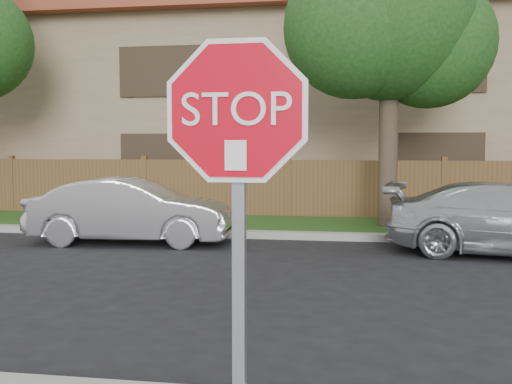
# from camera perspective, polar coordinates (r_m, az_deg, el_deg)

# --- Properties ---
(far_curb) EXTENTS (70.00, 0.30, 0.15)m
(far_curb) POSITION_cam_1_polar(r_m,az_deg,el_deg) (12.85, 1.50, -4.10)
(far_curb) COLOR gray
(far_curb) RESTS_ON ground
(grass_strip) EXTENTS (70.00, 3.00, 0.12)m
(grass_strip) POSITION_cam_1_polar(r_m,az_deg,el_deg) (14.47, 2.39, -3.20)
(grass_strip) COLOR #1E4714
(grass_strip) RESTS_ON ground
(fence) EXTENTS (70.00, 0.12, 1.60)m
(fence) POSITION_cam_1_polar(r_m,az_deg,el_deg) (15.98, 3.09, 0.18)
(fence) COLOR brown
(fence) RESTS_ON ground
(apartment_building) EXTENTS (35.20, 9.20, 7.20)m
(apartment_building) POSITION_cam_1_polar(r_m,az_deg,el_deg) (21.56, 4.75, 8.53)
(apartment_building) COLOR #857252
(apartment_building) RESTS_ON ground
(tree_mid) EXTENTS (4.80, 3.90, 7.35)m
(tree_mid) POSITION_cam_1_polar(r_m,az_deg,el_deg) (14.32, 12.79, 15.98)
(tree_mid) COLOR #382B21
(tree_mid) RESTS_ON ground
(stop_sign) EXTENTS (1.01, 0.13, 2.55)m
(stop_sign) POSITION_cam_1_polar(r_m,az_deg,el_deg) (3.02, -1.78, 1.61)
(stop_sign) COLOR gray
(stop_sign) RESTS_ON sidewalk_near
(sedan_left) EXTENTS (4.12, 1.67, 1.33)m
(sedan_left) POSITION_cam_1_polar(r_m,az_deg,el_deg) (12.36, -11.78, -1.77)
(sedan_left) COLOR #B4B3B8
(sedan_left) RESTS_ON ground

